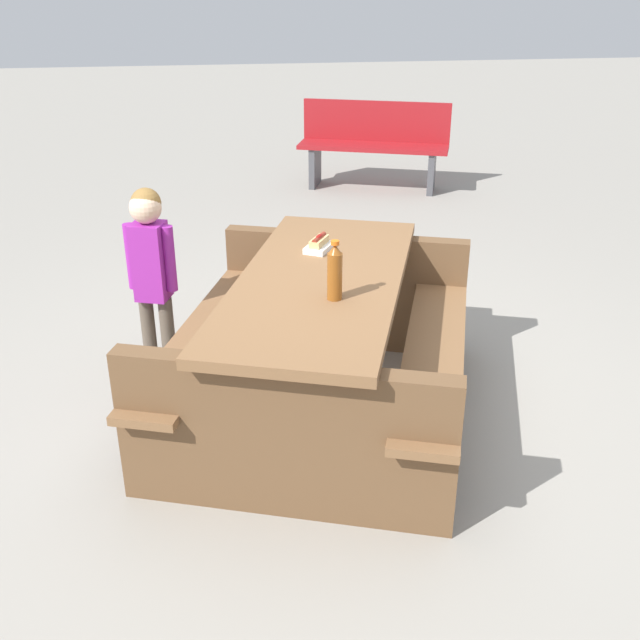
# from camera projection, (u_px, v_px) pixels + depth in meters

# --- Properties ---
(ground_plane) EXTENTS (30.00, 30.00, 0.00)m
(ground_plane) POSITION_uv_depth(u_px,v_px,m) (320.00, 412.00, 3.86)
(ground_plane) COLOR gray
(ground_plane) RESTS_ON ground
(picnic_table) EXTENTS (2.16, 1.91, 0.75)m
(picnic_table) POSITION_uv_depth(u_px,v_px,m) (320.00, 335.00, 3.67)
(picnic_table) COLOR brown
(picnic_table) RESTS_ON ground
(soda_bottle) EXTENTS (0.07, 0.07, 0.27)m
(soda_bottle) POSITION_uv_depth(u_px,v_px,m) (335.00, 272.00, 3.26)
(soda_bottle) COLOR brown
(soda_bottle) RESTS_ON picnic_table
(hotdog_tray) EXTENTS (0.21, 0.18, 0.08)m
(hotdog_tray) POSITION_uv_depth(u_px,v_px,m) (319.00, 245.00, 3.86)
(hotdog_tray) COLOR white
(hotdog_tray) RESTS_ON picnic_table
(child_in_coat) EXTENTS (0.20, 0.26, 1.08)m
(child_in_coat) POSITION_uv_depth(u_px,v_px,m) (151.00, 262.00, 3.88)
(child_in_coat) COLOR brown
(child_in_coat) RESTS_ON ground
(park_bench_near) EXTENTS (0.88, 1.55, 0.85)m
(park_bench_near) POSITION_uv_depth(u_px,v_px,m) (374.00, 143.00, 7.58)
(park_bench_near) COLOR maroon
(park_bench_near) RESTS_ON ground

